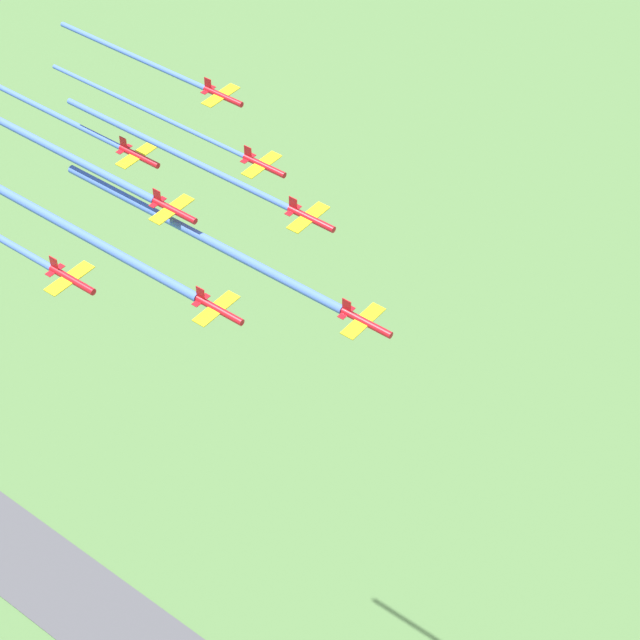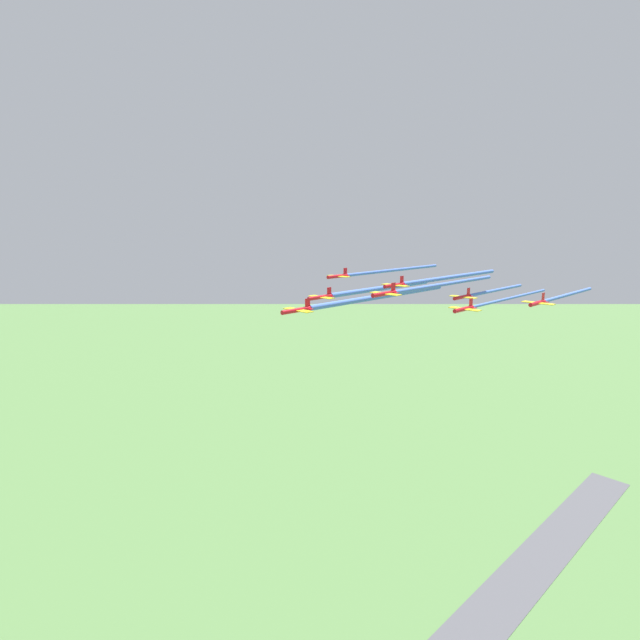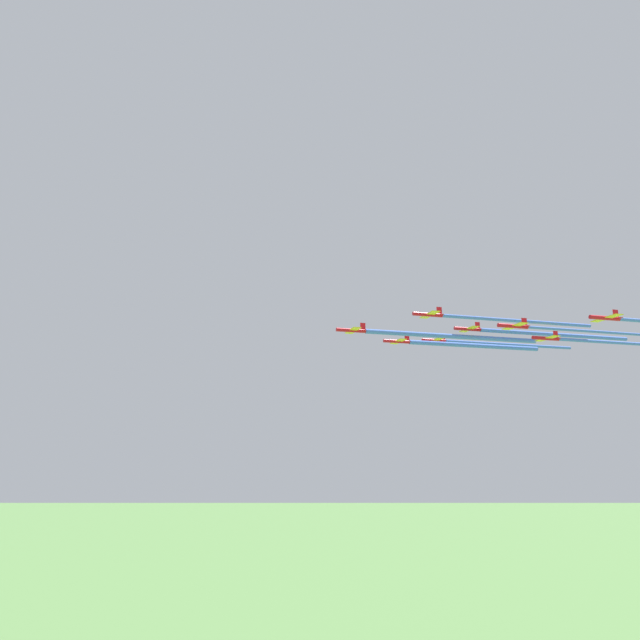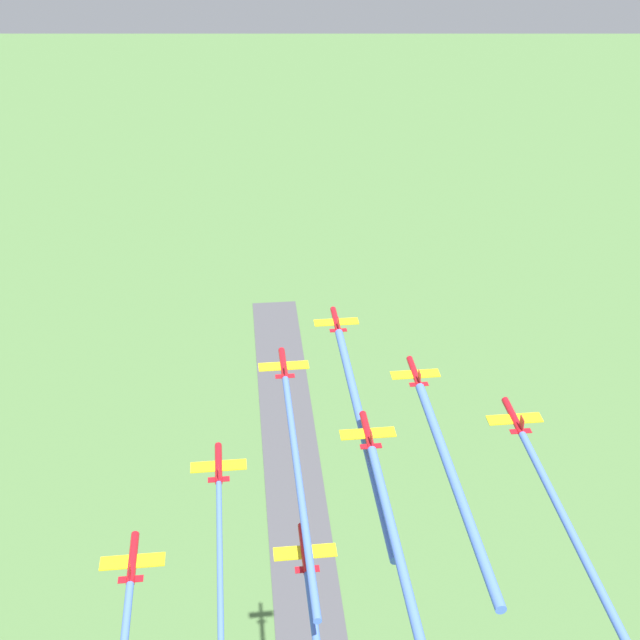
% 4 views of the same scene
% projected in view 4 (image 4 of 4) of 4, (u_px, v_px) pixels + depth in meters
% --- Properties ---
extents(jet_0, '(8.07, 7.86, 2.74)m').
position_uv_depth(jet_0, '(336.00, 321.00, 152.49)').
color(jet_0, red).
extents(jet_1, '(8.07, 7.86, 2.74)m').
position_uv_depth(jet_1, '(284.00, 365.00, 135.12)').
color(jet_1, red).
extents(jet_2, '(8.07, 7.86, 2.74)m').
position_uv_depth(jet_2, '(415.00, 373.00, 138.47)').
color(jet_2, red).
extents(jet_3, '(8.07, 7.86, 2.74)m').
position_uv_depth(jet_3, '(219.00, 465.00, 121.35)').
color(jet_3, red).
extents(jet_4, '(8.07, 7.86, 2.74)m').
position_uv_depth(jet_4, '(367.00, 432.00, 121.32)').
color(jet_4, red).
extents(jet_5, '(8.07, 7.86, 2.74)m').
position_uv_depth(jet_5, '(514.00, 418.00, 122.80)').
color(jet_5, red).
extents(jet_6, '(8.07, 7.86, 2.74)m').
position_uv_depth(jet_6, '(133.00, 560.00, 105.10)').
color(jet_6, red).
extents(jet_7, '(8.07, 7.86, 2.74)m').
position_uv_depth(jet_7, '(305.00, 551.00, 107.32)').
color(jet_7, red).
extents(smoke_trail_0, '(48.98, 21.73, 1.29)m').
position_uv_depth(smoke_trail_0, '(362.00, 426.00, 126.57)').
color(smoke_trail_0, '#4C72D8').
extents(smoke_trail_1, '(42.47, 18.72, 0.95)m').
position_uv_depth(smoke_trail_1, '(299.00, 479.00, 112.18)').
color(smoke_trail_1, '#4C72D8').
extents(smoke_trail_2, '(40.82, 18.31, 1.33)m').
position_uv_depth(smoke_trail_2, '(454.00, 480.00, 116.38)').
color(smoke_trail_2, '#4C72D8').
extents(smoke_trail_3, '(40.38, 17.66, 0.72)m').
position_uv_depth(smoke_trail_3, '(221.00, 610.00, 99.34)').
color(smoke_trail_3, '#4C72D8').
extents(smoke_trail_4, '(47.43, 20.98, 1.16)m').
position_uv_depth(smoke_trail_4, '(409.00, 596.00, 96.10)').
color(smoke_trail_4, '#4C72D8').
extents(smoke_trail_5, '(44.59, 19.65, 0.99)m').
position_uv_depth(smoke_trail_5, '(588.00, 565.00, 98.88)').
color(smoke_trail_5, '#4C72D8').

